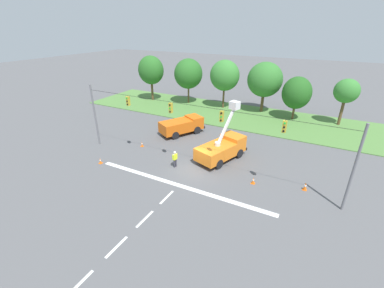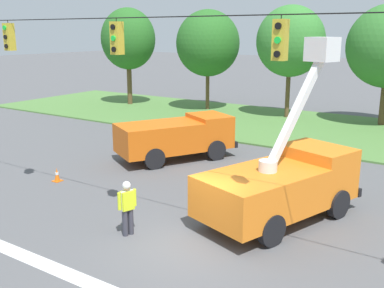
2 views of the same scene
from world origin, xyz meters
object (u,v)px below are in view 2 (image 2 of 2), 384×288
(tree_centre, at_px, (290,41))
(utility_truck_support_near, at_px, (177,136))
(utility_truck_bucket_lift, at_px, (283,181))
(road_worker, at_px, (127,205))
(tree_far_west, at_px, (128,39))
(tree_west, at_px, (208,43))
(traffic_cone_foreground_left, at_px, (57,175))

(tree_centre, bearing_deg, utility_truck_support_near, -92.25)
(utility_truck_bucket_lift, xyz_separation_m, road_worker, (-3.54, -3.83, -0.35))
(tree_far_west, relative_size, utility_truck_bucket_lift, 1.27)
(tree_west, height_order, traffic_cone_foreground_left, tree_west)
(tree_centre, height_order, traffic_cone_foreground_left, tree_centre)
(tree_far_west, height_order, utility_truck_support_near, tree_far_west)
(tree_far_west, relative_size, road_worker, 4.59)
(tree_west, bearing_deg, utility_truck_bucket_lift, -51.93)
(tree_far_west, xyz_separation_m, road_worker, (16.83, -19.53, -4.57))
(tree_west, relative_size, road_worker, 4.44)
(tree_west, height_order, tree_centre, tree_centre)
(utility_truck_bucket_lift, height_order, road_worker, utility_truck_bucket_lift)
(tree_centre, relative_size, road_worker, 4.53)
(tree_centre, distance_m, utility_truck_bucket_lift, 19.04)
(tree_far_west, relative_size, utility_truck_support_near, 1.32)
(tree_far_west, height_order, utility_truck_bucket_lift, tree_far_west)
(tree_far_west, distance_m, tree_centre, 13.75)
(road_worker, height_order, traffic_cone_foreground_left, road_worker)
(road_worker, bearing_deg, tree_west, 115.19)
(utility_truck_support_near, height_order, traffic_cone_foreground_left, utility_truck_support_near)
(utility_truck_bucket_lift, relative_size, utility_truck_support_near, 1.04)
(tree_centre, relative_size, utility_truck_bucket_lift, 1.25)
(utility_truck_bucket_lift, relative_size, traffic_cone_foreground_left, 10.64)
(tree_centre, distance_m, utility_truck_support_near, 13.95)
(tree_far_west, distance_m, tree_west, 7.14)
(tree_centre, bearing_deg, road_worker, -81.45)
(tree_centre, distance_m, traffic_cone_foreground_left, 19.78)
(tree_west, relative_size, utility_truck_bucket_lift, 1.23)
(utility_truck_support_near, bearing_deg, utility_truck_bucket_lift, -29.30)
(tree_far_west, relative_size, traffic_cone_foreground_left, 13.52)
(utility_truck_bucket_lift, bearing_deg, traffic_cone_foreground_left, -170.72)
(tree_far_west, height_order, tree_centre, tree_far_west)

